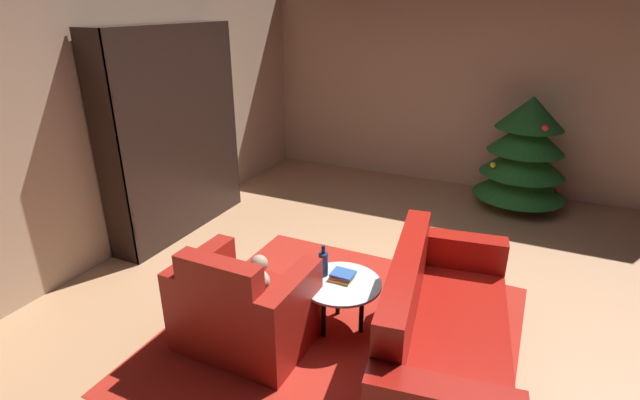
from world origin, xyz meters
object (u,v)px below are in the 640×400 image
bookshelf_unit (181,134)px  decorated_tree (524,154)px  armchair_red (243,308)px  book_stack_on_table (342,276)px  bottle_on_table (323,263)px  couch_red (440,341)px  coffee_table (341,287)px

bookshelf_unit → decorated_tree: bearing=32.1°
armchair_red → book_stack_on_table: 0.77m
armchair_red → bottle_on_table: (0.40, 0.51, 0.20)m
bottle_on_table → armchair_red: bearing=-127.9°
armchair_red → book_stack_on_table: size_ratio=5.16×
couch_red → decorated_tree: bearing=85.7°
bookshelf_unit → bottle_on_table: bearing=-24.5°
couch_red → coffee_table: size_ratio=3.08×
couch_red → decorated_tree: decorated_tree is taller
couch_red → coffee_table: bearing=163.2°
couch_red → book_stack_on_table: size_ratio=10.52×
bookshelf_unit → decorated_tree: 3.93m
book_stack_on_table → decorated_tree: decorated_tree is taller
armchair_red → decorated_tree: decorated_tree is taller
coffee_table → book_stack_on_table: 0.09m
bottle_on_table → decorated_tree: 3.27m
coffee_table → decorated_tree: (1.04, 3.08, 0.32)m
bookshelf_unit → book_stack_on_table: size_ratio=12.00×
book_stack_on_table → bottle_on_table: 0.17m
couch_red → book_stack_on_table: bearing=160.1°
bottle_on_table → decorated_tree: decorated_tree is taller
bookshelf_unit → couch_red: bookshelf_unit is taller
decorated_tree → coffee_table: bearing=-108.7°
bottle_on_table → decorated_tree: (1.21, 3.04, 0.18)m
armchair_red → bookshelf_unit: bearing=139.3°
book_stack_on_table → decorated_tree: bearing=70.8°
book_stack_on_table → bottle_on_table: size_ratio=0.71×
bookshelf_unit → coffee_table: size_ratio=3.52×
bottle_on_table → decorated_tree: size_ratio=0.19×
bookshelf_unit → couch_red: bearing=-22.0°
book_stack_on_table → bottle_on_table: (-0.15, -0.01, 0.07)m
bookshelf_unit → armchair_red: size_ratio=2.33×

